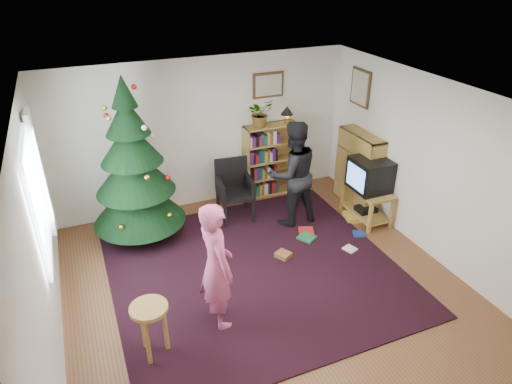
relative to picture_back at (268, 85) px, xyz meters
name	(u,v)px	position (x,y,z in m)	size (l,w,h in m)	color
floor	(264,284)	(-1.15, -2.48, -1.95)	(5.00, 5.00, 0.00)	brown
ceiling	(265,101)	(-1.15, -2.48, 0.55)	(5.00, 5.00, 0.00)	white
wall_back	(204,134)	(-1.15, 0.02, -0.70)	(5.00, 0.02, 2.50)	silver
wall_front	(397,351)	(-1.15, -4.97, -0.70)	(5.00, 0.02, 2.50)	silver
wall_left	(39,249)	(-3.65, -2.48, -0.70)	(0.02, 5.00, 2.50)	silver
wall_right	(429,168)	(1.35, -2.48, -0.70)	(0.02, 5.00, 2.50)	silver
rug	(255,270)	(-1.15, -2.17, -1.94)	(3.80, 3.60, 0.02)	black
window_pane	(37,200)	(-3.62, -1.88, -0.45)	(0.04, 1.20, 1.40)	silver
curtain	(41,174)	(-3.58, -1.18, -0.45)	(0.06, 0.35, 1.60)	silver
picture_back	(268,85)	(0.00, 0.00, 0.00)	(0.55, 0.03, 0.42)	#4C3319
picture_right	(361,88)	(1.33, -0.73, 0.00)	(0.03, 0.50, 0.60)	#4C3319
christmas_tree	(134,175)	(-2.42, -0.65, -0.91)	(1.38, 1.38, 2.50)	#3F2816
bookshelf_back	(270,159)	(0.00, -0.14, -1.29)	(0.95, 0.30, 1.30)	#A6843B
bookshelf_right	(359,169)	(1.19, -1.11, -1.29)	(0.30, 0.95, 1.30)	#A6843B
tv_stand	(367,201)	(1.07, -1.58, -1.63)	(0.48, 0.86, 0.55)	#A6843B
crt_tv	(370,174)	(1.07, -1.58, -1.14)	(0.54, 0.59, 0.51)	black
armchair	(233,187)	(-0.89, -0.62, -1.42)	(0.58, 0.58, 0.98)	black
stool	(150,318)	(-2.73, -3.10, -1.43)	(0.40, 0.40, 0.67)	#A6843B
person_standing	(216,266)	(-1.91, -2.88, -1.15)	(0.58, 0.38, 1.60)	#B44871
person_by_chair	(293,174)	(-0.10, -1.19, -1.09)	(0.83, 0.65, 1.71)	black
potted_plant	(260,113)	(-0.20, -0.14, -0.42)	(0.42, 0.36, 0.47)	gray
table_lamp	(287,112)	(0.30, -0.13, -0.45)	(0.22, 0.22, 0.29)	#A57F33
floor_clutter	(327,237)	(0.18, -1.87, -1.91)	(1.72, 0.95, 0.08)	#A51E19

